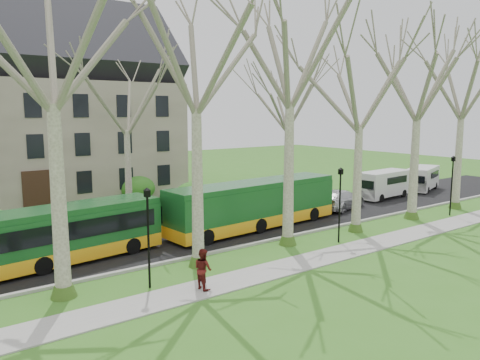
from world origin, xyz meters
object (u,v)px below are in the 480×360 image
bus_lead (45,237)px  pedestrian_b (203,269)px  van_a (384,185)px  sedan (340,199)px  bus_follow (255,204)px  van_b (423,179)px

bus_lead → pedestrian_b: (4.60, -7.04, -0.58)m
bus_lead → van_a: 28.49m
sedan → van_a: size_ratio=0.96×
pedestrian_b → van_a: bearing=-75.2°
sedan → pedestrian_b: pedestrian_b is taller
pedestrian_b → sedan: bearing=-70.9°
bus_follow → pedestrian_b: 10.87m
bus_lead → sedan: size_ratio=2.24×
van_b → bus_follow: bearing=165.8°
van_a → pedestrian_b: 25.35m
sedan → pedestrian_b: bearing=97.9°
bus_lead → sedan: bearing=-5.0°
van_b → pedestrian_b: van_b is taller
bus_follow → van_a: size_ratio=2.30×
van_b → pedestrian_b: size_ratio=2.92×
van_a → pedestrian_b: bearing=-163.8°
van_a → van_b: size_ratio=1.06×
van_a → van_b: bearing=-0.7°
bus_lead → pedestrian_b: 8.43m
van_a → pedestrian_b: (-23.85, -8.58, -0.31)m
bus_lead → sedan: 21.96m
bus_lead → sedan: (21.94, 0.70, -0.71)m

